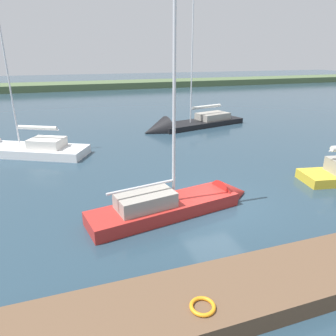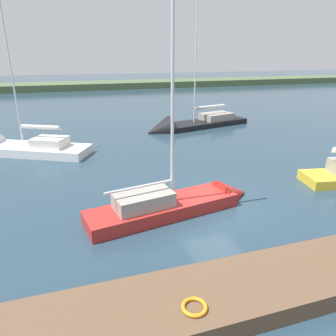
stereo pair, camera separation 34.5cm
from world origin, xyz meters
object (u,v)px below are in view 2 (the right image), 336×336
sailboat_behind_pier (181,205)px  sailboat_mid_channel (16,150)px  life_ring_buoy (194,307)px  sailboat_near_dock (188,126)px

sailboat_behind_pier → sailboat_mid_channel: bearing=115.1°
life_ring_buoy → sailboat_near_dock: bearing=-110.6°
life_ring_buoy → sailboat_behind_pier: sailboat_behind_pier is taller
life_ring_buoy → sailboat_behind_pier: size_ratio=0.07×
life_ring_buoy → sailboat_near_dock: sailboat_near_dock is taller
sailboat_mid_channel → life_ring_buoy: bearing=137.3°
life_ring_buoy → sailboat_mid_channel: sailboat_mid_channel is taller
sailboat_near_dock → sailboat_mid_channel: bearing=-0.3°
sailboat_near_dock → sailboat_behind_pier: 16.12m
sailboat_mid_channel → sailboat_behind_pier: 14.00m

